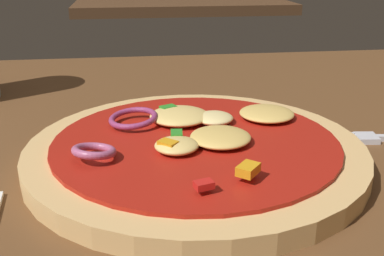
# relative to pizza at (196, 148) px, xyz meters

# --- Properties ---
(dining_table) EXTENTS (1.46, 0.88, 0.03)m
(dining_table) POSITION_rel_pizza_xyz_m (0.01, -0.04, -0.03)
(dining_table) COLOR brown
(dining_table) RESTS_ON ground
(pizza) EXTENTS (0.26, 0.26, 0.03)m
(pizza) POSITION_rel_pizza_xyz_m (0.00, 0.00, 0.00)
(pizza) COLOR tan
(pizza) RESTS_ON dining_table
(background_table) EXTENTS (0.74, 0.60, 0.03)m
(background_table) POSITION_rel_pizza_xyz_m (0.14, 1.43, -0.03)
(background_table) COLOR #4C301C
(background_table) RESTS_ON ground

